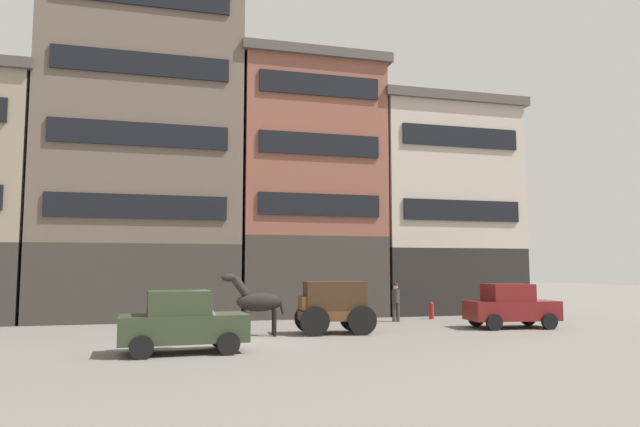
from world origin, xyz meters
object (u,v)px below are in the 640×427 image
(cargo_wagon, at_px, (333,303))
(sedan_dark, at_px, (183,322))
(sedan_light, at_px, (511,306))
(pedestrian_officer, at_px, (396,300))
(fire_hydrant_curbside, at_px, (431,310))
(draft_horse, at_px, (257,301))

(cargo_wagon, height_order, sedan_dark, cargo_wagon)
(sedan_dark, distance_m, sedan_light, 13.94)
(cargo_wagon, distance_m, sedan_light, 7.76)
(pedestrian_officer, xyz_separation_m, fire_hydrant_curbside, (2.21, 0.83, -0.55))
(sedan_dark, bearing_deg, fire_hydrant_curbside, 34.56)
(sedan_dark, distance_m, fire_hydrant_curbside, 14.70)
(sedan_light, distance_m, fire_hydrant_curbside, 4.90)
(cargo_wagon, bearing_deg, draft_horse, 179.93)
(sedan_light, bearing_deg, fire_hydrant_curbside, 106.09)
(pedestrian_officer, relative_size, fire_hydrant_curbside, 2.16)
(draft_horse, bearing_deg, sedan_dark, -127.74)
(sedan_dark, xyz_separation_m, fire_hydrant_curbside, (12.10, 8.33, -0.49))
(pedestrian_officer, bearing_deg, fire_hydrant_curbside, 20.58)
(sedan_dark, bearing_deg, cargo_wagon, 31.89)
(draft_horse, distance_m, pedestrian_officer, 8.17)
(pedestrian_officer, bearing_deg, cargo_wagon, -136.63)
(sedan_dark, relative_size, pedestrian_officer, 2.11)
(sedan_light, relative_size, fire_hydrant_curbside, 4.62)
(sedan_light, height_order, fire_hydrant_curbside, sedan_light)
(sedan_dark, height_order, sedan_light, same)
(draft_horse, height_order, sedan_dark, draft_horse)
(cargo_wagon, distance_m, fire_hydrant_curbside, 8.03)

